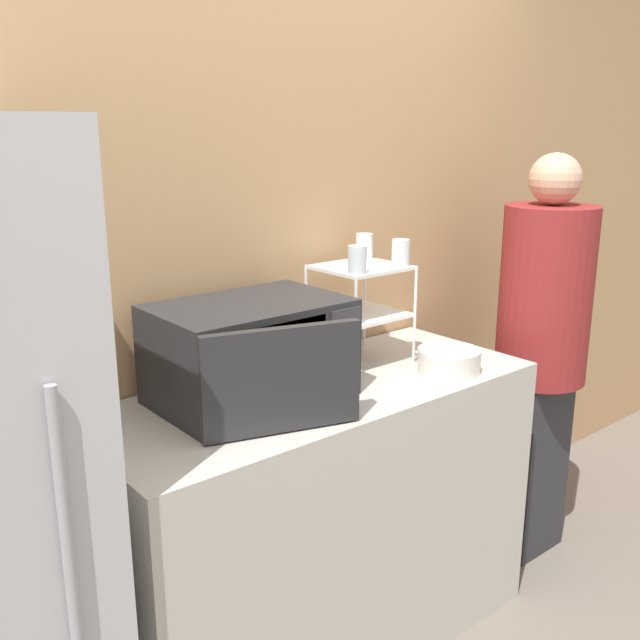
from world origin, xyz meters
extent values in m
cube|color=tan|center=(0.00, 0.64, 1.30)|extent=(8.00, 0.06, 2.60)
cube|color=#B7B2A8|center=(0.00, 0.30, 0.47)|extent=(1.46, 0.60, 0.93)
cube|color=#262628|center=(-0.21, 0.36, 1.08)|extent=(0.56, 0.36, 0.30)
cube|color=#B7B2A8|center=(-0.28, 0.18, 1.08)|extent=(0.40, 0.01, 0.25)
cube|color=#333338|center=(0.00, 0.17, 1.08)|extent=(0.11, 0.01, 0.26)
cube|color=#262628|center=(-0.29, 0.10, 1.08)|extent=(0.43, 0.16, 0.28)
cylinder|color=white|center=(0.14, 0.28, 1.10)|extent=(0.01, 0.01, 0.34)
cylinder|color=white|center=(0.41, 0.28, 1.10)|extent=(0.01, 0.01, 0.34)
cylinder|color=white|center=(0.14, 0.53, 1.10)|extent=(0.01, 0.01, 0.34)
cylinder|color=white|center=(0.41, 0.53, 1.10)|extent=(0.01, 0.01, 0.34)
cube|color=white|center=(0.27, 0.41, 1.10)|extent=(0.27, 0.25, 0.01)
cube|color=white|center=(0.27, 0.41, 1.26)|extent=(0.27, 0.25, 0.01)
cylinder|color=silver|center=(0.17, 0.32, 1.31)|extent=(0.06, 0.06, 0.09)
cylinder|color=silver|center=(0.37, 0.49, 1.31)|extent=(0.06, 0.06, 0.09)
cylinder|color=silver|center=(0.37, 0.32, 1.31)|extent=(0.06, 0.06, 0.09)
cylinder|color=silver|center=(0.43, 0.14, 0.93)|extent=(0.11, 0.11, 0.01)
cylinder|color=silver|center=(0.43, 0.14, 0.97)|extent=(0.21, 0.21, 0.08)
cube|color=#2D2D33|center=(1.04, 0.19, 0.38)|extent=(0.28, 0.18, 0.75)
cylinder|color=maroon|center=(1.04, 0.19, 1.09)|extent=(0.35, 0.35, 0.68)
sphere|color=tan|center=(1.04, 0.19, 1.53)|extent=(0.19, 0.19, 0.19)
cylinder|color=#99999E|center=(-0.93, -0.06, 0.96)|extent=(0.02, 0.02, 0.61)
camera|label=1|loc=(-1.33, -1.31, 1.72)|focal=40.00mm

